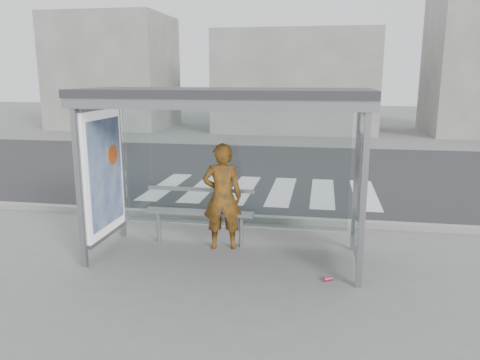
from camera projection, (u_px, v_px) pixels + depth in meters
name	position (u px, v px, depth m)	size (l,w,h in m)	color
ground	(225.00, 258.00, 7.37)	(80.00, 80.00, 0.00)	slate
road	(273.00, 171.00, 14.09)	(30.00, 10.00, 0.01)	#252527
curb	(245.00, 218.00, 9.23)	(30.00, 0.18, 0.12)	gray
crosswalk	(262.00, 190.00, 11.69)	(5.55, 3.00, 0.00)	silver
bus_shelter	(201.00, 131.00, 7.06)	(4.25, 1.65, 2.62)	gray
building_left	(114.00, 72.00, 25.71)	(6.00, 5.00, 6.00)	slate
building_center	(296.00, 82.00, 24.12)	(8.00, 5.00, 5.00)	slate
person	(222.00, 197.00, 7.61)	(0.64, 0.42, 1.76)	orange
bench	(199.00, 212.00, 7.85)	(1.85, 0.28, 0.96)	gray
soda_can	(328.00, 279.00, 6.52)	(0.07, 0.07, 0.12)	#EE4676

